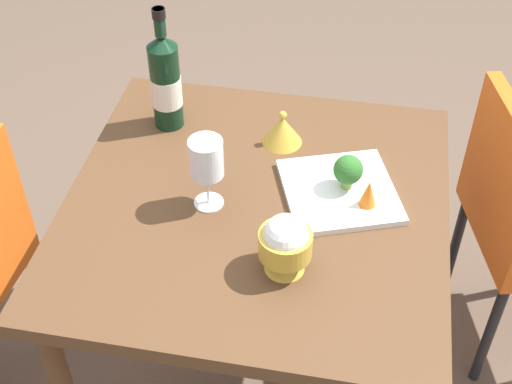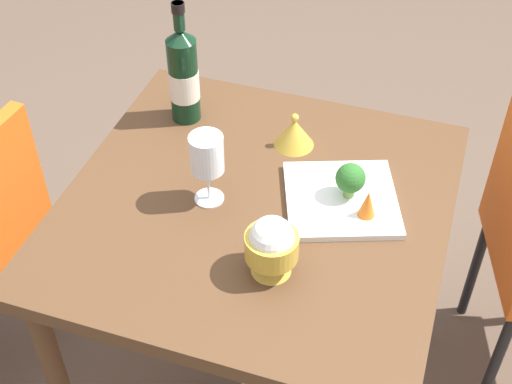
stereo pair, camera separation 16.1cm
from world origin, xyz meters
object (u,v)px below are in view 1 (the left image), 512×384
object	(u,v)px
rice_bowl	(285,244)
serving_plate	(339,191)
wine_bottle	(166,81)
rice_bowl_lid	(282,130)
wine_glass	(206,160)
carrot_garnish_left	(368,193)
broccoli_floret	(348,170)

from	to	relation	value
rice_bowl	serving_plate	xyz separation A→B (m)	(-0.09, -0.25, -0.07)
wine_bottle	rice_bowl_lid	world-z (taller)	wine_bottle
wine_glass	rice_bowl	size ratio (longest dim) A/B	1.26
wine_bottle	carrot_garnish_left	world-z (taller)	wine_bottle
wine_bottle	carrot_garnish_left	distance (m)	0.57
wine_glass	carrot_garnish_left	xyz separation A→B (m)	(-0.35, -0.05, -0.08)
serving_plate	rice_bowl_lid	bearing A→B (deg)	-46.06
broccoli_floret	carrot_garnish_left	xyz separation A→B (m)	(-0.05, 0.05, -0.02)
rice_bowl	broccoli_floret	distance (m)	0.28
wine_bottle	serving_plate	bearing A→B (deg)	157.64
broccoli_floret	rice_bowl	bearing A→B (deg)	68.02
rice_bowl	serving_plate	size ratio (longest dim) A/B	0.44
wine_bottle	broccoli_floret	xyz separation A→B (m)	(-0.47, 0.18, -0.06)
serving_plate	wine_glass	bearing A→B (deg)	16.44
wine_bottle	rice_bowl_lid	distance (m)	0.31
broccoli_floret	carrot_garnish_left	world-z (taller)	broccoli_floret
rice_bowl	carrot_garnish_left	xyz separation A→B (m)	(-0.15, -0.21, -0.02)
wine_glass	rice_bowl_lid	bearing A→B (deg)	-117.08
wine_glass	carrot_garnish_left	size ratio (longest dim) A/B	2.64
broccoli_floret	carrot_garnish_left	bearing A→B (deg)	135.53
wine_glass	carrot_garnish_left	world-z (taller)	wine_glass
serving_plate	carrot_garnish_left	world-z (taller)	carrot_garnish_left
rice_bowl	rice_bowl_lid	world-z (taller)	rice_bowl
wine_glass	rice_bowl	world-z (taller)	wine_glass
wine_bottle	serving_plate	size ratio (longest dim) A/B	1.02
rice_bowl	broccoli_floret	bearing A→B (deg)	-111.98
rice_bowl_lid	broccoli_floret	bearing A→B (deg)	138.12
wine_glass	wine_bottle	bearing A→B (deg)	-58.36
rice_bowl	rice_bowl_lid	distance (m)	0.42
wine_glass	rice_bowl	bearing A→B (deg)	140.97
wine_bottle	rice_bowl	size ratio (longest dim) A/B	2.30
wine_glass	carrot_garnish_left	bearing A→B (deg)	-172.73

